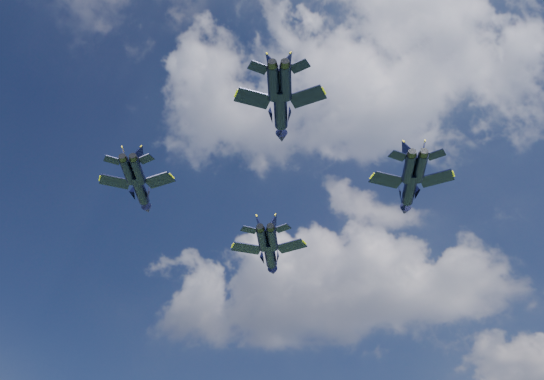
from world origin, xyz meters
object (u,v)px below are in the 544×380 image
at_px(jet_right, 409,189).
at_px(jet_slot, 281,111).
at_px(jet_lead, 270,255).
at_px(jet_left, 141,190).

distance_m(jet_right, jet_slot, 27.32).
distance_m(jet_lead, jet_slot, 38.80).
relative_size(jet_left, jet_right, 0.90).
xyz_separation_m(jet_left, jet_right, (38.89, 11.11, 0.38)).
bearing_deg(jet_slot, jet_left, 140.56).
xyz_separation_m(jet_left, jet_slot, (25.00, -12.32, -1.81)).
bearing_deg(jet_right, jet_slot, -133.61).
relative_size(jet_lead, jet_slot, 1.18).
distance_m(jet_lead, jet_right, 28.89).
height_order(jet_lead, jet_right, jet_lead).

